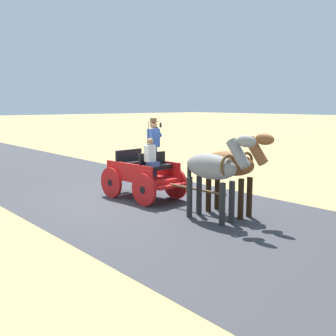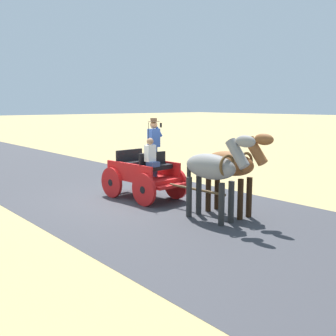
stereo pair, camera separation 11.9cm
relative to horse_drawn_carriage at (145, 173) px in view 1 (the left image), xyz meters
The scene contains 5 objects.
ground_plane 0.92m from the horse_drawn_carriage, 28.04° to the right, with size 200.00×200.00×0.00m, color tan.
road_surface 0.91m from the horse_drawn_carriage, 28.04° to the right, with size 6.79×160.00×0.01m, color #38383D.
horse_drawn_carriage is the anchor object (origin of this frame).
horse_near_side 3.09m from the horse_drawn_carriage, 101.59° to the left, with size 0.62×2.13×2.21m.
horse_off_side 3.10m from the horse_drawn_carriage, 87.11° to the left, with size 0.63×2.13×2.21m.
Camera 1 is at (7.16, 10.13, 2.91)m, focal length 43.72 mm.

